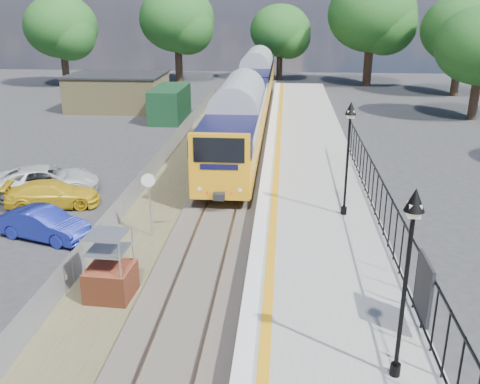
# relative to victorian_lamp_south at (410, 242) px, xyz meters

# --- Properties ---
(ground) EXTENTS (120.00, 120.00, 0.00)m
(ground) POSITION_rel_victorian_lamp_south_xyz_m (-5.50, 4.00, -4.30)
(ground) COLOR #2D2D30
(ground) RESTS_ON ground
(track_bed) EXTENTS (5.90, 80.00, 0.29)m
(track_bed) POSITION_rel_victorian_lamp_south_xyz_m (-5.97, 13.67, -4.21)
(track_bed) COLOR #473F38
(track_bed) RESTS_ON ground
(platform) EXTENTS (5.00, 70.00, 0.90)m
(platform) POSITION_rel_victorian_lamp_south_xyz_m (-1.30, 12.00, -3.85)
(platform) COLOR gray
(platform) RESTS_ON ground
(platform_edge) EXTENTS (0.90, 70.00, 0.01)m
(platform_edge) POSITION_rel_victorian_lamp_south_xyz_m (-3.36, 12.00, -3.39)
(platform_edge) COLOR silver
(platform_edge) RESTS_ON platform
(victorian_lamp_south) EXTENTS (0.44, 0.44, 4.60)m
(victorian_lamp_south) POSITION_rel_victorian_lamp_south_xyz_m (0.00, 0.00, 0.00)
(victorian_lamp_south) COLOR black
(victorian_lamp_south) RESTS_ON platform
(victorian_lamp_north) EXTENTS (0.44, 0.44, 4.60)m
(victorian_lamp_north) POSITION_rel_victorian_lamp_south_xyz_m (-0.20, 10.00, 0.00)
(victorian_lamp_north) COLOR black
(victorian_lamp_north) RESTS_ON platform
(palisade_fence) EXTENTS (0.12, 26.00, 2.00)m
(palisade_fence) POSITION_rel_victorian_lamp_south_xyz_m (1.05, 6.24, -2.46)
(palisade_fence) COLOR black
(palisade_fence) RESTS_ON platform
(wire_fence) EXTENTS (0.06, 52.00, 1.20)m
(wire_fence) POSITION_rel_victorian_lamp_south_xyz_m (-9.70, 16.00, -3.70)
(wire_fence) COLOR #999EA3
(wire_fence) RESTS_ON ground
(outbuilding) EXTENTS (10.80, 10.10, 3.12)m
(outbuilding) POSITION_rel_victorian_lamp_south_xyz_m (-16.41, 35.21, -2.78)
(outbuilding) COLOR #968855
(outbuilding) RESTS_ON ground
(tree_line) EXTENTS (56.80, 43.80, 11.88)m
(tree_line) POSITION_rel_victorian_lamp_south_xyz_m (-4.10, 46.00, 2.31)
(tree_line) COLOR #332319
(tree_line) RESTS_ON ground
(train) EXTENTS (2.82, 40.83, 3.51)m
(train) POSITION_rel_victorian_lamp_south_xyz_m (-5.50, 32.10, -1.96)
(train) COLOR orange
(train) RESTS_ON ground
(brick_plinth) EXTENTS (1.50, 1.50, 2.30)m
(brick_plinth) POSITION_rel_victorian_lamp_south_xyz_m (-8.15, 4.30, -3.19)
(brick_plinth) COLOR brown
(brick_plinth) RESTS_ON ground
(speed_sign) EXTENTS (0.55, 0.14, 2.73)m
(speed_sign) POSITION_rel_victorian_lamp_south_xyz_m (-8.00, 9.04, -2.45)
(speed_sign) COLOR #999EA3
(speed_sign) RESTS_ON ground
(car_blue) EXTENTS (4.05, 2.40, 1.26)m
(car_blue) POSITION_rel_victorian_lamp_south_xyz_m (-12.26, 8.56, -3.67)
(car_blue) COLOR navy
(car_blue) RESTS_ON ground
(car_yellow) EXTENTS (4.54, 2.61, 1.24)m
(car_yellow) POSITION_rel_victorian_lamp_south_xyz_m (-13.39, 12.05, -3.68)
(car_yellow) COLOR gold
(car_yellow) RESTS_ON ground
(car_white) EXTENTS (5.60, 3.90, 1.42)m
(car_white) POSITION_rel_victorian_lamp_south_xyz_m (-14.44, 13.73, -3.59)
(car_white) COLOR silver
(car_white) RESTS_ON ground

